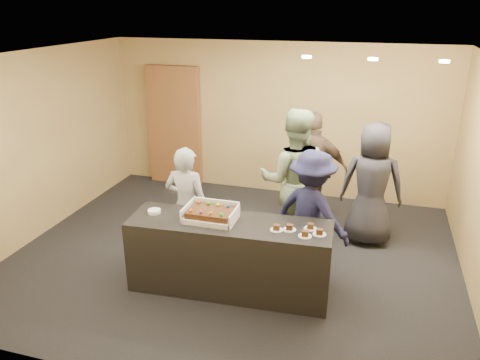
{
  "coord_description": "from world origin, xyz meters",
  "views": [
    {
      "loc": [
        1.71,
        -5.48,
        3.32
      ],
      "look_at": [
        0.08,
        0.0,
        1.13
      ],
      "focal_mm": 35.0,
      "sensor_mm": 36.0,
      "label": 1
    }
  ],
  "objects_px": {
    "cake_box": "(211,216)",
    "person_brown_extra": "(313,170)",
    "sheet_cake": "(210,212)",
    "person_navy_man": "(311,212)",
    "person_server_grey": "(187,206)",
    "plate_stack": "(154,211)",
    "storage_cabinet": "(174,126)",
    "serving_counter": "(230,256)",
    "person_dark_suit": "(372,184)",
    "person_sage_man": "(293,180)"
  },
  "relations": [
    {
      "from": "cake_box",
      "to": "person_brown_extra",
      "type": "distance_m",
      "value": 2.25
    },
    {
      "from": "sheet_cake",
      "to": "person_navy_man",
      "type": "relative_size",
      "value": 0.32
    },
    {
      "from": "person_server_grey",
      "to": "person_brown_extra",
      "type": "xyz_separation_m",
      "value": [
        1.41,
        1.61,
        0.1
      ]
    },
    {
      "from": "plate_stack",
      "to": "person_brown_extra",
      "type": "distance_m",
      "value": 2.65
    },
    {
      "from": "storage_cabinet",
      "to": "serving_counter",
      "type": "bearing_deg",
      "value": -56.57
    },
    {
      "from": "person_navy_man",
      "to": "person_dark_suit",
      "type": "height_order",
      "value": "person_dark_suit"
    },
    {
      "from": "person_sage_man",
      "to": "person_navy_man",
      "type": "xyz_separation_m",
      "value": [
        0.35,
        -0.59,
        -0.19
      ]
    },
    {
      "from": "serving_counter",
      "to": "person_dark_suit",
      "type": "xyz_separation_m",
      "value": [
        1.56,
        1.74,
        0.45
      ]
    },
    {
      "from": "person_navy_man",
      "to": "person_brown_extra",
      "type": "height_order",
      "value": "person_brown_extra"
    },
    {
      "from": "sheet_cake",
      "to": "person_dark_suit",
      "type": "bearing_deg",
      "value": 44.14
    },
    {
      "from": "sheet_cake",
      "to": "plate_stack",
      "type": "height_order",
      "value": "sheet_cake"
    },
    {
      "from": "plate_stack",
      "to": "cake_box",
      "type": "bearing_deg",
      "value": 2.51
    },
    {
      "from": "person_navy_man",
      "to": "person_sage_man",
      "type": "bearing_deg",
      "value": -33.17
    },
    {
      "from": "person_server_grey",
      "to": "serving_counter",
      "type": "bearing_deg",
      "value": 147.43
    },
    {
      "from": "person_navy_man",
      "to": "cake_box",
      "type": "bearing_deg",
      "value": 58.94
    },
    {
      "from": "person_server_grey",
      "to": "person_dark_suit",
      "type": "relative_size",
      "value": 0.9
    },
    {
      "from": "plate_stack",
      "to": "person_sage_man",
      "type": "height_order",
      "value": "person_sage_man"
    },
    {
      "from": "plate_stack",
      "to": "person_dark_suit",
      "type": "xyz_separation_m",
      "value": [
        2.52,
        1.75,
        -0.02
      ]
    },
    {
      "from": "serving_counter",
      "to": "person_navy_man",
      "type": "height_order",
      "value": "person_navy_man"
    },
    {
      "from": "sheet_cake",
      "to": "person_dark_suit",
      "type": "xyz_separation_m",
      "value": [
        1.79,
        1.74,
        -0.1
      ]
    },
    {
      "from": "person_server_grey",
      "to": "person_navy_man",
      "type": "distance_m",
      "value": 1.62
    },
    {
      "from": "sheet_cake",
      "to": "person_dark_suit",
      "type": "height_order",
      "value": "person_dark_suit"
    },
    {
      "from": "person_sage_man",
      "to": "person_navy_man",
      "type": "distance_m",
      "value": 0.71
    },
    {
      "from": "person_brown_extra",
      "to": "person_dark_suit",
      "type": "distance_m",
      "value": 0.95
    },
    {
      "from": "person_navy_man",
      "to": "plate_stack",
      "type": "bearing_deg",
      "value": 48.15
    },
    {
      "from": "person_server_grey",
      "to": "person_navy_man",
      "type": "height_order",
      "value": "person_navy_man"
    },
    {
      "from": "sheet_cake",
      "to": "person_navy_man",
      "type": "distance_m",
      "value": 1.32
    },
    {
      "from": "person_dark_suit",
      "to": "sheet_cake",
      "type": "bearing_deg",
      "value": 44.32
    },
    {
      "from": "cake_box",
      "to": "person_brown_extra",
      "type": "height_order",
      "value": "person_brown_extra"
    },
    {
      "from": "person_server_grey",
      "to": "cake_box",
      "type": "bearing_deg",
      "value": 138.43
    },
    {
      "from": "serving_counter",
      "to": "person_sage_man",
      "type": "xyz_separation_m",
      "value": [
        0.51,
        1.31,
        0.55
      ]
    },
    {
      "from": "plate_stack",
      "to": "person_sage_man",
      "type": "relative_size",
      "value": 0.08
    },
    {
      "from": "sheet_cake",
      "to": "person_server_grey",
      "type": "xyz_separation_m",
      "value": [
        -0.51,
        0.47,
        -0.19
      ]
    },
    {
      "from": "serving_counter",
      "to": "sheet_cake",
      "type": "distance_m",
      "value": 0.59
    },
    {
      "from": "cake_box",
      "to": "sheet_cake",
      "type": "relative_size",
      "value": 1.18
    },
    {
      "from": "person_server_grey",
      "to": "person_sage_man",
      "type": "xyz_separation_m",
      "value": [
        1.25,
        0.84,
        0.2
      ]
    },
    {
      "from": "storage_cabinet",
      "to": "person_dark_suit",
      "type": "height_order",
      "value": "storage_cabinet"
    },
    {
      "from": "person_dark_suit",
      "to": "person_navy_man",
      "type": "bearing_deg",
      "value": 55.55
    },
    {
      "from": "plate_stack",
      "to": "person_server_grey",
      "type": "bearing_deg",
      "value": 65.43
    },
    {
      "from": "person_brown_extra",
      "to": "cake_box",
      "type": "bearing_deg",
      "value": 60.12
    },
    {
      "from": "person_navy_man",
      "to": "person_brown_extra",
      "type": "relative_size",
      "value": 0.9
    },
    {
      "from": "storage_cabinet",
      "to": "person_navy_man",
      "type": "relative_size",
      "value": 1.37
    },
    {
      "from": "person_sage_man",
      "to": "storage_cabinet",
      "type": "bearing_deg",
      "value": -47.2
    },
    {
      "from": "sheet_cake",
      "to": "plate_stack",
      "type": "xyz_separation_m",
      "value": [
        -0.73,
        -0.01,
        -0.08
      ]
    },
    {
      "from": "plate_stack",
      "to": "person_sage_man",
      "type": "xyz_separation_m",
      "value": [
        1.47,
        1.32,
        0.08
      ]
    },
    {
      "from": "serving_counter",
      "to": "cake_box",
      "type": "xyz_separation_m",
      "value": [
        -0.23,
        0.02,
        0.49
      ]
    },
    {
      "from": "storage_cabinet",
      "to": "plate_stack",
      "type": "height_order",
      "value": "storage_cabinet"
    },
    {
      "from": "sheet_cake",
      "to": "person_server_grey",
      "type": "relative_size",
      "value": 0.32
    },
    {
      "from": "storage_cabinet",
      "to": "plate_stack",
      "type": "xyz_separation_m",
      "value": [
        1.15,
        -3.21,
        -0.2
      ]
    },
    {
      "from": "person_navy_man",
      "to": "person_brown_extra",
      "type": "distance_m",
      "value": 1.37
    }
  ]
}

